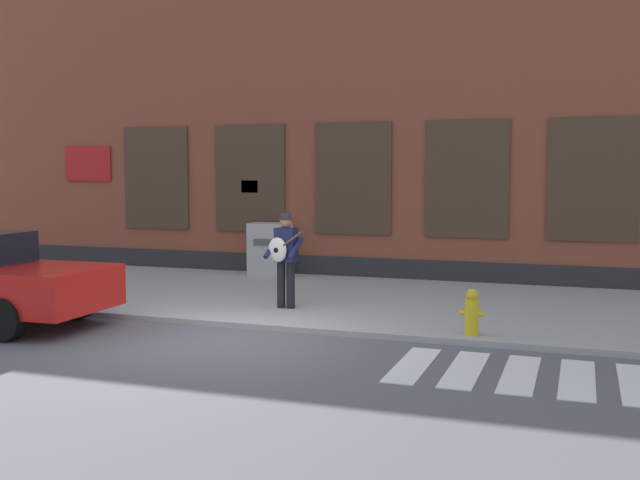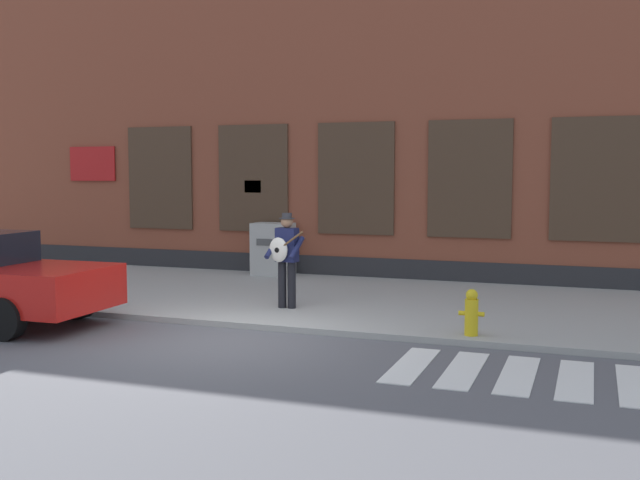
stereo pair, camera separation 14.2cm
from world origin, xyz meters
name	(u,v)px [view 2 (the right image)]	position (x,y,z in m)	size (l,w,h in m)	color
ground_plane	(223,340)	(0.00, 0.00, 0.00)	(160.00, 160.00, 0.00)	#56565B
sidewalk	(311,298)	(0.00, 3.76, 0.05)	(28.00, 5.86, 0.10)	#9E9E99
building_backdrop	(380,120)	(0.00, 8.68, 3.87)	(28.00, 4.06, 7.75)	brown
crosswalk	(605,383)	(5.40, -0.47, 0.01)	(5.20, 1.90, 0.01)	silver
busker	(286,254)	(0.06, 2.31, 1.07)	(0.71, 0.55, 1.71)	black
utility_box	(273,249)	(-1.91, 6.24, 0.72)	(0.94, 0.62, 1.24)	#ADADA8
fire_hydrant	(471,313)	(3.54, 1.18, 0.44)	(0.38, 0.20, 0.70)	gold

